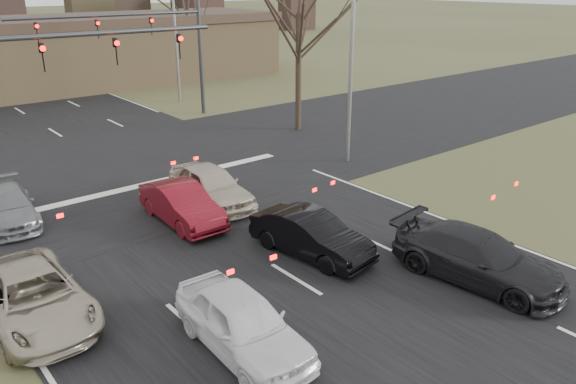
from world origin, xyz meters
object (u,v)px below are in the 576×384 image
Objects in this scene: mast_arm_far at (157,35)px; car_silver_suv at (33,296)px; car_black_hatch at (311,235)px; streetlight_right_far at (172,18)px; streetlight_right_near at (349,40)px; car_silver_ahead at (211,186)px; car_charcoal_sedan at (478,257)px; car_white_sedan at (242,323)px; car_grey_ahead at (7,206)px; car_red_ahead at (182,204)px; building at (15,56)px.

mast_arm_far is 2.32× the size of car_silver_suv.
streetlight_right_far is at bearing 63.08° from car_black_hatch.
streetlight_right_near reaches higher than car_silver_ahead.
car_silver_ahead is at bearing -114.88° from streetlight_right_far.
car_black_hatch is at bearing 115.47° from car_charcoal_sedan.
car_white_sedan is (-9.18, -21.68, -4.30)m from mast_arm_far.
car_grey_ahead is at bearing 119.07° from car_charcoal_sedan.
streetlight_right_near is at bearing 9.88° from car_red_ahead.
car_silver_suv is at bearing -104.46° from building.
car_white_sedan is at bearing -157.26° from car_black_hatch.
car_red_ahead is (5.86, 3.04, 0.02)m from car_silver_suv.
streetlight_right_near is (6.82, -28.00, 2.92)m from building.
building is at bearing 123.65° from streetlight_right_far.
mast_arm_far is 23.94m from car_white_sedan.
car_silver_suv is at bearing -125.78° from mast_arm_far.
car_silver_suv is (-15.68, -21.40, -4.92)m from streetlight_right_far.
streetlight_right_near reaches higher than car_grey_ahead.
mast_arm_far is at bearing 77.62° from car_charcoal_sedan.
streetlight_right_near is 2.08× the size of car_silver_suv.
building is 28.67m from car_silver_ahead.
car_white_sedan reaches higher than car_black_hatch.
car_charcoal_sedan reaches higher than car_white_sedan.
mast_arm_far is 20.16m from car_black_hatch.
mast_arm_far is at bearing 66.62° from car_red_ahead.
car_charcoal_sedan is (-4.82, -10.22, -4.87)m from streetlight_right_near.
building is 38.32m from car_charcoal_sedan.
building is 28.97m from streetlight_right_near.
car_charcoal_sedan is at bearing -65.44° from car_black_hatch.
car_black_hatch is (-0.63, -34.09, -1.98)m from building.
mast_arm_far is at bearing 101.47° from streetlight_right_near.
streetlight_right_far is at bearing 88.32° from streetlight_right_near.
streetlight_right_near is at bearing 57.74° from car_charcoal_sedan.
car_silver_ahead is at bearing 26.68° from car_silver_suv.
car_silver_suv is 1.16× the size of car_red_ahead.
car_red_ahead reaches higher than car_black_hatch.
streetlight_right_far reaches higher than car_black_hatch.
streetlight_right_far is at bearing 63.43° from car_red_ahead.
streetlight_right_near is 2.42× the size of car_black_hatch.
car_charcoal_sedan is 1.11× the size of car_silver_ahead.
streetlight_right_far is 26.98m from car_silver_suv.
car_white_sedan is 1.01× the size of car_black_hatch.
building is 37.07m from car_white_sedan.
streetlight_right_far is (0.50, 17.00, 0.00)m from streetlight_right_near.
car_black_hatch is (-7.95, -23.09, -4.91)m from streetlight_right_far.
car_silver_ahead reaches higher than car_silver_suv.
car_grey_ahead is at bearing -135.18° from streetlight_right_far.
streetlight_right_near is at bearing 31.34° from car_black_hatch.
car_black_hatch is at bearing -84.84° from car_silver_ahead.
mast_arm_far is 23.72m from car_charcoal_sedan.
car_grey_ahead is (-9.27, 12.72, -0.10)m from car_charcoal_sedan.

